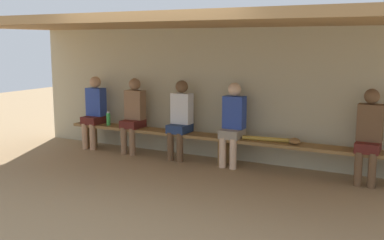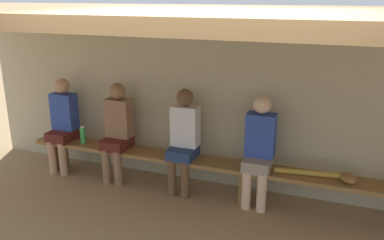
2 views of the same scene
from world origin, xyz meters
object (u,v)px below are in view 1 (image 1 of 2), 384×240
object	(u,v)px
baseball_bat	(269,139)
baseball_glove_worn	(295,141)
bench	(224,141)
player_in_blue	(133,112)
player_near_post	(94,109)
player_in_red	(180,116)
water_bottle_clear	(108,119)
player_shirtless_tan	(369,133)
player_in_white	(233,121)

from	to	relation	value
baseball_bat	baseball_glove_worn	bearing A→B (deg)	-8.29
bench	player_in_blue	xyz separation A→B (m)	(-1.76, 0.00, 0.34)
player_near_post	player_in_red	distance (m)	1.84
water_bottle_clear	baseball_glove_worn	xyz separation A→B (m)	(3.46, 0.02, -0.07)
player_near_post	player_shirtless_tan	distance (m)	4.84
player_near_post	baseball_bat	distance (m)	3.41
player_shirtless_tan	water_bottle_clear	xyz separation A→B (m)	(-4.50, -0.03, -0.15)
player_shirtless_tan	player_in_red	world-z (taller)	same
player_near_post	baseball_glove_worn	world-z (taller)	player_near_post
player_shirtless_tan	player_in_red	size ratio (longest dim) A/B	1.00
water_bottle_clear	player_in_white	bearing A→B (deg)	0.73
player_in_blue	player_in_red	world-z (taller)	same
player_in_red	baseball_glove_worn	size ratio (longest dim) A/B	5.56
bench	baseball_glove_worn	size ratio (longest dim) A/B	25.00
player_near_post	player_in_blue	bearing A→B (deg)	0.00
bench	player_near_post	size ratio (longest dim) A/B	4.49
bench	baseball_glove_worn	distance (m)	1.17
bench	player_in_blue	world-z (taller)	player_in_blue
water_bottle_clear	baseball_bat	distance (m)	3.06
player_in_blue	player_in_red	size ratio (longest dim) A/B	1.00
player_in_blue	baseball_glove_worn	bearing A→B (deg)	-0.20
player_in_white	water_bottle_clear	distance (m)	2.45
player_shirtless_tan	player_in_white	world-z (taller)	same
bench	player_in_white	bearing A→B (deg)	1.15
bench	player_in_red	bearing A→B (deg)	179.78
player_in_blue	bench	bearing A→B (deg)	-0.10
player_shirtless_tan	baseball_glove_worn	size ratio (longest dim) A/B	5.56
water_bottle_clear	baseball_bat	world-z (taller)	water_bottle_clear
player_near_post	water_bottle_clear	world-z (taller)	player_near_post
player_in_blue	water_bottle_clear	distance (m)	0.56
player_shirtless_tan	player_in_white	distance (m)	2.05
bench	player_shirtless_tan	bearing A→B (deg)	0.08
player_shirtless_tan	water_bottle_clear	distance (m)	4.50
water_bottle_clear	baseball_bat	size ratio (longest dim) A/B	0.30
player_in_white	player_in_blue	xyz separation A→B (m)	(-1.91, 0.00, 0.00)
player_in_white	water_bottle_clear	bearing A→B (deg)	-179.27
player_in_red	baseball_glove_worn	xyz separation A→B (m)	(1.96, -0.01, -0.22)
baseball_glove_worn	baseball_bat	distance (m)	0.40
baseball_glove_worn	baseball_bat	size ratio (longest dim) A/B	0.29
player_in_white	water_bottle_clear	size ratio (longest dim) A/B	5.36
bench	player_in_red	size ratio (longest dim) A/B	4.49
water_bottle_clear	baseball_glove_worn	world-z (taller)	water_bottle_clear
player_shirtless_tan	baseball_bat	size ratio (longest dim) A/B	1.60
player_in_blue	baseball_bat	distance (m)	2.53
baseball_glove_worn	baseball_bat	xyz separation A→B (m)	(-0.40, 0.01, -0.01)
player_near_post	baseball_bat	xyz separation A→B (m)	(3.40, -0.00, -0.24)
player_near_post	bench	bearing A→B (deg)	-0.07
player_shirtless_tan	player_in_blue	world-z (taller)	same
water_bottle_clear	player_near_post	bearing A→B (deg)	174.84
player_shirtless_tan	player_in_blue	distance (m)	3.96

